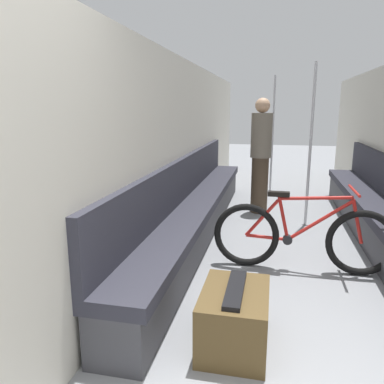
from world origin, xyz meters
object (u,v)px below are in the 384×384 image
at_px(bench_seat_row_right, 384,220).
at_px(luggage_bag, 234,318).
at_px(grab_pole_near, 272,137).
at_px(grab_pole_far, 310,149).
at_px(bench_seat_row_left, 197,209).
at_px(passenger_standing, 261,155).
at_px(bicycle, 302,237).

relative_size(bench_seat_row_right, luggage_bag, 8.61).
bearing_deg(grab_pole_near, grab_pole_far, -75.66).
xyz_separation_m(bench_seat_row_left, passenger_standing, (0.71, 1.18, 0.55)).
bearing_deg(bicycle, bench_seat_row_right, 32.35).
height_order(bench_seat_row_left, bench_seat_row_right, same).
relative_size(bicycle, grab_pole_near, 0.81).
bearing_deg(bench_seat_row_left, bench_seat_row_right, 0.00).
relative_size(bicycle, passenger_standing, 1.01).
height_order(bench_seat_row_right, bicycle, bench_seat_row_right).
bearing_deg(bench_seat_row_right, luggage_bag, -123.78).
height_order(bench_seat_row_left, grab_pole_near, grab_pole_near).
xyz_separation_m(bench_seat_row_left, grab_pole_far, (1.34, 0.66, 0.70)).
bearing_deg(bicycle, bench_seat_row_left, 135.81).
relative_size(bench_seat_row_left, grab_pole_far, 2.49).
distance_m(bicycle, passenger_standing, 2.13).
xyz_separation_m(bicycle, grab_pole_far, (0.16, 1.48, 0.68)).
distance_m(bench_seat_row_left, bench_seat_row_right, 2.12).
relative_size(bench_seat_row_left, luggage_bag, 8.61).
bearing_deg(luggage_bag, bicycle, 69.13).
bearing_deg(bench_seat_row_left, bicycle, -34.84).
bearing_deg(bench_seat_row_left, passenger_standing, 59.08).
distance_m(grab_pole_near, luggage_bag, 4.77).
bearing_deg(bicycle, grab_pole_far, 74.65).
bearing_deg(passenger_standing, bench_seat_row_left, -11.39).
xyz_separation_m(grab_pole_far, passenger_standing, (-0.64, 0.52, -0.15)).
bearing_deg(bench_seat_row_right, bicycle, -138.30).
height_order(bicycle, passenger_standing, passenger_standing).
bearing_deg(bicycle, grab_pole_near, 86.24).
height_order(bench_seat_row_right, passenger_standing, passenger_standing).
distance_m(bench_seat_row_left, grab_pole_near, 2.79).
relative_size(grab_pole_far, luggage_bag, 3.46).
relative_size(bicycle, luggage_bag, 2.80).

